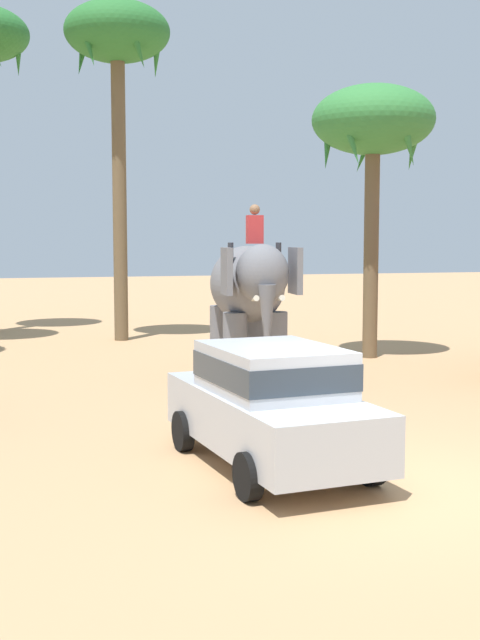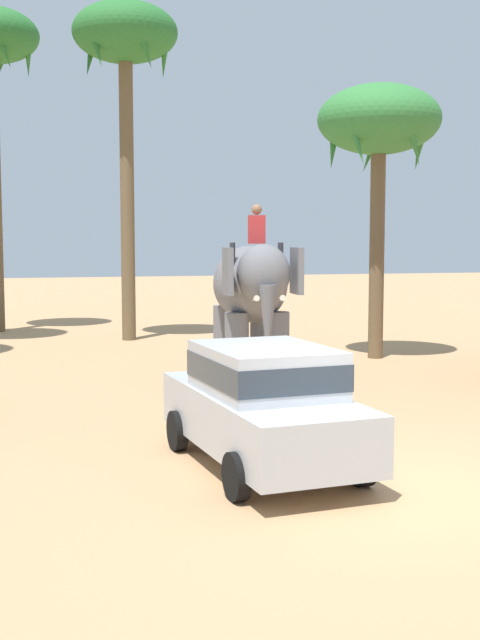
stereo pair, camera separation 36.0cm
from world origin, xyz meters
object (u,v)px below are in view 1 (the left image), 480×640
(elephant_with_mahout, at_px, (249,292))
(palm_tree_behind_elephant, at_px, (373,127))
(palm_tree_leaning_seaward, at_px, (117,46))
(car_sedan_foreground, at_px, (271,401))

(elephant_with_mahout, distance_m, palm_tree_behind_elephant, 6.38)
(elephant_with_mahout, xyz_separation_m, palm_tree_leaning_seaward, (-1.64, 8.23, 6.99))
(car_sedan_foreground, distance_m, palm_tree_leaning_seaward, 17.01)
(palm_tree_behind_elephant, height_order, palm_tree_leaning_seaward, palm_tree_leaning_seaward)
(elephant_with_mahout, bearing_deg, palm_tree_leaning_seaward, 101.27)
(car_sedan_foreground, bearing_deg, palm_tree_behind_elephant, 57.54)
(palm_tree_behind_elephant, bearing_deg, car_sedan_foreground, -122.46)
(car_sedan_foreground, relative_size, palm_tree_behind_elephant, 0.59)
(palm_tree_behind_elephant, bearing_deg, elephant_with_mahout, -148.21)
(palm_tree_behind_elephant, bearing_deg, palm_tree_leaning_seaward, 135.81)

